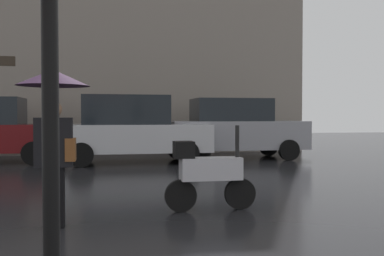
{
  "coord_description": "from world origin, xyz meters",
  "views": [
    {
      "loc": [
        0.16,
        -2.68,
        1.37
      ],
      "look_at": [
        1.71,
        5.07,
        1.15
      ],
      "focal_mm": 40.96,
      "sensor_mm": 36.0,
      "label": 1
    }
  ],
  "objects_px": {
    "pedestrian_with_umbrella": "(54,108)",
    "parked_scooter": "(208,173)",
    "parked_car_distant": "(235,128)",
    "parked_car_right": "(131,129)"
  },
  "relations": [
    {
      "from": "parked_car_right",
      "to": "parked_car_distant",
      "type": "relative_size",
      "value": 1.03
    },
    {
      "from": "pedestrian_with_umbrella",
      "to": "parked_car_right",
      "type": "relative_size",
      "value": 0.44
    },
    {
      "from": "pedestrian_with_umbrella",
      "to": "parked_scooter",
      "type": "height_order",
      "value": "pedestrian_with_umbrella"
    },
    {
      "from": "pedestrian_with_umbrella",
      "to": "parked_car_distant",
      "type": "height_order",
      "value": "pedestrian_with_umbrella"
    },
    {
      "from": "parked_car_right",
      "to": "parked_car_distant",
      "type": "bearing_deg",
      "value": 179.89
    },
    {
      "from": "pedestrian_with_umbrella",
      "to": "parked_scooter",
      "type": "relative_size",
      "value": 1.44
    },
    {
      "from": "pedestrian_with_umbrella",
      "to": "parked_scooter",
      "type": "distance_m",
      "value": 2.33
    },
    {
      "from": "parked_scooter",
      "to": "parked_car_distant",
      "type": "xyz_separation_m",
      "value": [
        2.63,
        7.27,
        0.42
      ]
    },
    {
      "from": "parked_scooter",
      "to": "parked_car_right",
      "type": "height_order",
      "value": "parked_car_right"
    },
    {
      "from": "parked_car_distant",
      "to": "parked_scooter",
      "type": "bearing_deg",
      "value": 58.4
    }
  ]
}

